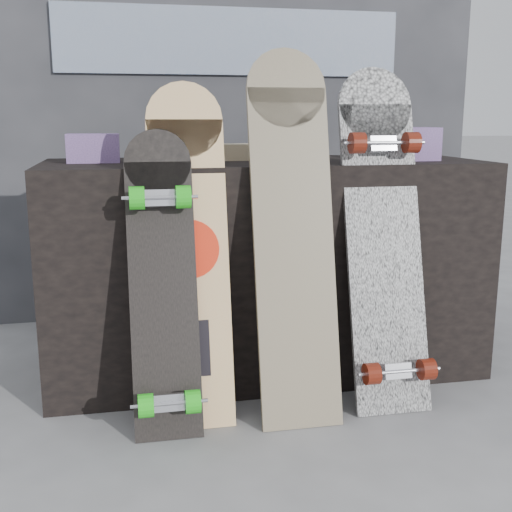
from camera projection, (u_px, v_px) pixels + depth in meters
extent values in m
plane|color=slate|center=(297.00, 423.00, 2.05)|extent=(60.00, 60.00, 0.00)
cube|color=black|center=(265.00, 267.00, 2.44)|extent=(1.60, 0.60, 0.80)
cube|color=#2F3034|center=(228.00, 87.00, 3.11)|extent=(2.40, 0.20, 2.20)
cube|color=navy|center=(231.00, 41.00, 2.96)|extent=(1.60, 0.02, 0.30)
cube|color=#4D356C|center=(93.00, 148.00, 2.26)|extent=(0.18, 0.12, 0.10)
cube|color=#4D356C|center=(416.00, 144.00, 2.38)|extent=(0.14, 0.14, 0.12)
cube|color=#D1B78C|center=(239.00, 152.00, 2.39)|extent=(0.22, 0.10, 0.06)
cube|color=beige|center=(191.00, 274.00, 2.01)|extent=(0.24, 0.24, 0.95)
cylinder|color=beige|center=(184.00, 120.00, 2.02)|extent=(0.24, 0.07, 0.24)
cylinder|color=#F92B0F|center=(190.00, 249.00, 2.01)|extent=(0.19, 0.04, 0.18)
cube|color=black|center=(194.00, 349.00, 2.00)|extent=(0.10, 0.04, 0.17)
cube|color=#CBB78A|center=(294.00, 257.00, 2.03)|extent=(0.26, 0.28, 1.05)
cylinder|color=#CBB78A|center=(286.00, 88.00, 2.05)|extent=(0.26, 0.08, 0.26)
cube|color=silver|center=(384.00, 257.00, 2.14)|extent=(0.26, 0.29, 1.00)
cylinder|color=silver|center=(375.00, 105.00, 2.17)|extent=(0.26, 0.09, 0.25)
cube|color=silver|center=(397.00, 371.00, 2.08)|extent=(0.09, 0.04, 0.06)
cylinder|color=#5D190D|center=(372.00, 374.00, 2.04)|extent=(0.05, 0.07, 0.07)
cylinder|color=#5D190D|center=(427.00, 369.00, 2.08)|extent=(0.05, 0.07, 0.07)
cube|color=silver|center=(382.00, 144.00, 2.12)|extent=(0.09, 0.04, 0.06)
cylinder|color=#5D190D|center=(357.00, 143.00, 2.08)|extent=(0.05, 0.07, 0.07)
cylinder|color=#5D190D|center=(411.00, 143.00, 2.12)|extent=(0.05, 0.07, 0.07)
cube|color=black|center=(164.00, 300.00, 1.96)|extent=(0.21, 0.24, 0.82)
cylinder|color=black|center=(157.00, 162.00, 1.98)|extent=(0.21, 0.07, 0.20)
cube|color=silver|center=(169.00, 402.00, 1.91)|extent=(0.09, 0.04, 0.06)
cylinder|color=#23C81C|center=(146.00, 406.00, 1.87)|extent=(0.05, 0.07, 0.07)
cylinder|color=#23C81C|center=(193.00, 402.00, 1.90)|extent=(0.05, 0.07, 0.07)
cube|color=silver|center=(160.00, 198.00, 1.94)|extent=(0.09, 0.04, 0.06)
cylinder|color=#23C81C|center=(137.00, 198.00, 1.90)|extent=(0.05, 0.07, 0.07)
cylinder|color=#23C81C|center=(183.00, 197.00, 1.93)|extent=(0.05, 0.07, 0.07)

